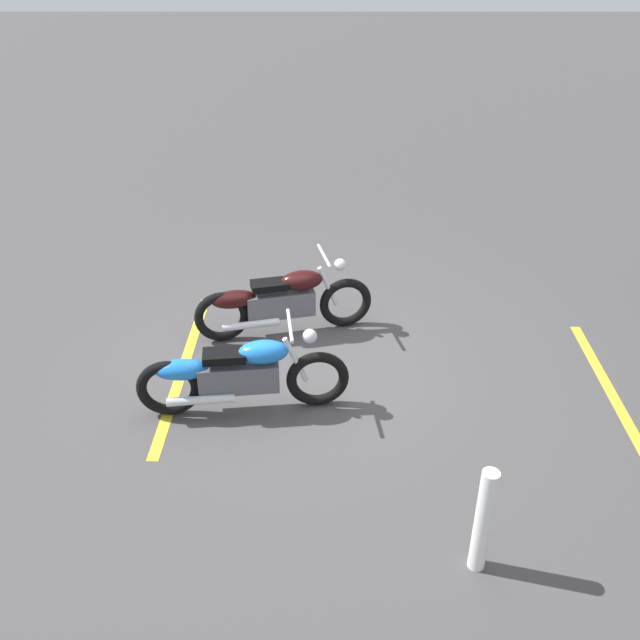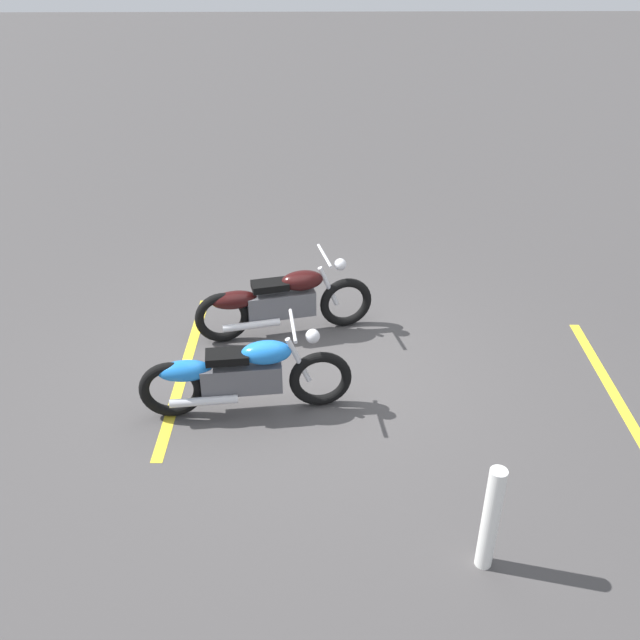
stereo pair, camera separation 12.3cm
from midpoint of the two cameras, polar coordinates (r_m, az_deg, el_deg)
The scene contains 6 objects.
ground_plane at distance 8.19m, azimuth -2.27°, elevation -3.91°, with size 60.00×60.00×0.00m, color #474444.
motorcycle_bright_foreground at distance 7.33m, azimuth -6.98°, elevation -4.47°, with size 2.23×0.63×1.04m.
motorcycle_dark_foreground at distance 8.59m, azimuth -3.66°, elevation 1.51°, with size 2.20×0.78×1.04m.
bollard_post at distance 5.86m, azimuth 13.14°, elevation -15.56°, with size 0.14×0.14×1.03m, color white.
parking_stripe_near at distance 8.34m, azimuth -11.41°, elevation -3.87°, with size 3.20×0.12×0.01m, color yellow.
parking_stripe_mid at distance 8.30m, azimuth 22.80°, elevation -6.16°, with size 3.20×0.12×0.01m, color yellow.
Camera 2 is at (0.16, -6.70, 4.70)m, focal length 39.21 mm.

